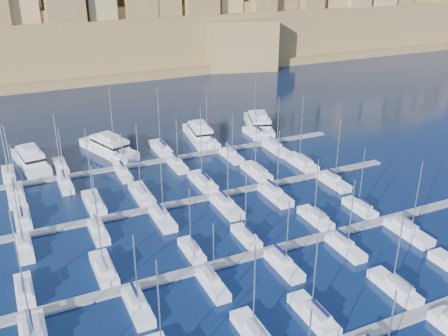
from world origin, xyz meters
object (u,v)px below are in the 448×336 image
sailboat_2 (255,334)px  motor_yacht_a (31,159)px  motor_yacht_b (109,146)px  motor_yacht_d (259,123)px  sailboat_4 (395,288)px  motor_yacht_c (200,134)px

sailboat_2 → motor_yacht_a: sailboat_2 is taller
motor_yacht_b → motor_yacht_d: size_ratio=0.97×
sailboat_4 → motor_yacht_a: bearing=121.3°
sailboat_2 → motor_yacht_b: size_ratio=0.72×
sailboat_2 → sailboat_4: size_ratio=1.03×
sailboat_2 → motor_yacht_b: sailboat_2 is taller
motor_yacht_b → motor_yacht_c: same height
motor_yacht_a → motor_yacht_d: 59.36m
motor_yacht_a → motor_yacht_d: bearing=0.9°
sailboat_4 → motor_yacht_a: 82.26m
motor_yacht_a → motor_yacht_d: same height
sailboat_2 → motor_yacht_c: (21.43, 70.22, 0.99)m
motor_yacht_c → sailboat_4: bearing=-89.0°
sailboat_2 → sailboat_4: bearing=-0.2°
motor_yacht_c → motor_yacht_d: same height
motor_yacht_d → motor_yacht_c: bearing=-176.9°
sailboat_2 → motor_yacht_c: 73.43m
motor_yacht_c → motor_yacht_b: bearing=178.4°
motor_yacht_a → motor_yacht_c: size_ratio=1.00×
sailboat_4 → motor_yacht_b: size_ratio=0.71×
motor_yacht_b → motor_yacht_c: (23.46, -0.66, 0.00)m
motor_yacht_c → sailboat_2: bearing=-107.0°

